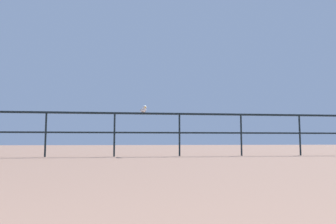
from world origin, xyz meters
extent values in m
cube|color=black|center=(0.00, 8.68, 1.06)|extent=(25.88, 0.05, 0.05)
cube|color=black|center=(0.00, 8.68, 0.58)|extent=(25.88, 0.04, 0.04)
cylinder|color=black|center=(-1.62, 8.68, 0.53)|extent=(0.04, 0.04, 1.06)
cylinder|color=black|center=(0.00, 8.68, 0.53)|extent=(0.04, 0.04, 1.06)
cylinder|color=black|center=(1.62, 8.68, 0.53)|extent=(0.04, 0.04, 1.06)
cylinder|color=black|center=(3.24, 8.68, 0.53)|extent=(0.04, 0.04, 1.06)
cylinder|color=black|center=(4.85, 8.68, 0.53)|extent=(0.04, 0.04, 1.06)
ellipsoid|color=silver|center=(0.70, 8.68, 1.15)|extent=(0.20, 0.26, 0.13)
ellipsoid|color=gray|center=(0.70, 8.68, 1.17)|extent=(0.16, 0.23, 0.04)
sphere|color=silver|center=(0.73, 8.58, 1.20)|extent=(0.10, 0.10, 0.10)
cone|color=yellow|center=(0.75, 8.51, 1.20)|extent=(0.05, 0.06, 0.04)
cube|color=gray|center=(0.67, 8.80, 1.15)|extent=(0.08, 0.09, 0.02)
camera|label=1|loc=(0.34, 1.01, 0.38)|focal=32.93mm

